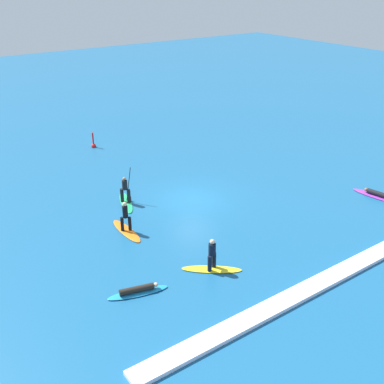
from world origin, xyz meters
TOP-DOWN VIEW (x-y plane):
  - ground_plane at (0.00, 0.00)m, footprint 120.00×120.00m
  - surfer_on_blue_board at (-7.24, -6.22)m, footprint 2.76×1.26m
  - surfer_on_yellow_board at (-3.52, -6.66)m, footprint 2.62×2.23m
  - surfer_on_green_board at (-3.57, 1.91)m, footprint 1.48×2.95m
  - surfer_on_orange_board at (-5.15, -1.17)m, footprint 0.67×2.86m
  - surfer_on_purple_board at (9.66, -6.39)m, footprint 1.28×3.36m
  - marker_buoy at (-1.10, 12.11)m, footprint 0.38×0.38m
  - wave_crest at (0.00, -10.36)m, footprint 19.74×0.90m

SIDE VIEW (x-z plane):
  - ground_plane at x=0.00m, z-range 0.00..0.00m
  - wave_crest at x=0.00m, z-range 0.00..0.18m
  - surfer_on_purple_board at x=9.66m, z-range -0.07..0.32m
  - surfer_on_blue_board at x=-7.24m, z-range -0.05..0.33m
  - marker_buoy at x=-1.10m, z-range -0.44..0.87m
  - surfer_on_orange_board at x=-5.15m, z-range -0.47..1.33m
  - surfer_on_green_board at x=-3.57m, z-range -0.67..1.57m
  - surfer_on_yellow_board at x=-3.52m, z-range -0.35..1.33m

